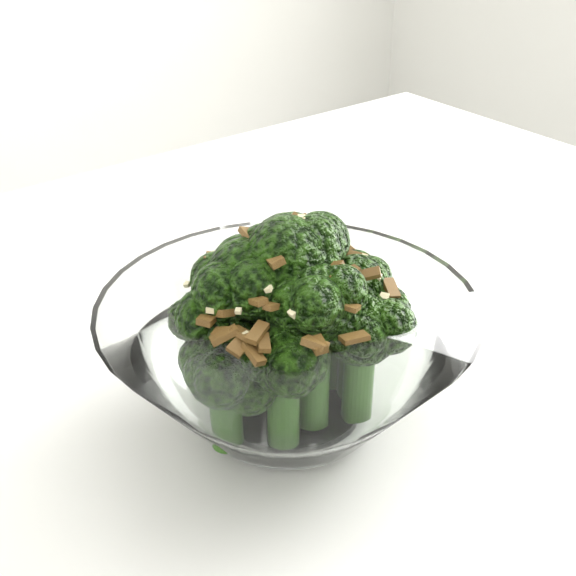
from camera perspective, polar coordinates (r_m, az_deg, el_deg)
table at (r=0.55m, az=-7.14°, el=-14.06°), size 1.22×0.84×0.75m
broccoli_dish at (r=0.47m, az=0.03°, el=-4.11°), size 0.22×0.22×0.14m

